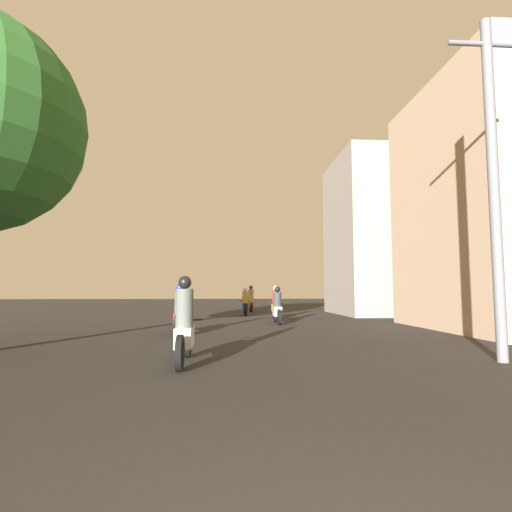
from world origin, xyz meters
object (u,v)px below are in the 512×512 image
motorcycle_orange (251,301)px  building_right_far (387,236)px  motorcycle_blue (245,304)px  motorcycle_silver (277,309)px  building_right_near (509,205)px  motorcycle_white (184,328)px  motorcycle_red (180,314)px  utility_pole_near (493,177)px  motorcycle_yellow (275,305)px

motorcycle_orange → building_right_far: 8.98m
motorcycle_blue → motorcycle_orange: (0.50, 3.50, 0.05)m
motorcycle_silver → building_right_near: bearing=-27.6°
motorcycle_white → building_right_far: building_right_far is taller
motorcycle_red → building_right_far: size_ratio=0.24×
building_right_near → motorcycle_white: bearing=-152.4°
motorcycle_red → building_right_far: bearing=35.3°
motorcycle_orange → utility_pole_near: utility_pole_near is taller
motorcycle_yellow → motorcycle_orange: (-0.83, 6.05, 0.03)m
building_right_far → utility_pole_near: (-3.86, -14.68, -0.88)m
motorcycle_white → building_right_far: bearing=64.5°
motorcycle_white → motorcycle_orange: size_ratio=1.09×
motorcycle_white → motorcycle_silver: (2.76, 8.51, -0.04)m
motorcycle_white → motorcycle_silver: bearing=80.7°
motorcycle_white → utility_pole_near: utility_pole_near is taller
motorcycle_yellow → building_right_far: building_right_far is taller
motorcycle_white → motorcycle_red: 4.96m
building_right_near → building_right_far: building_right_far is taller
motorcycle_silver → motorcycle_blue: bearing=94.8°
motorcycle_orange → building_right_far: size_ratio=0.21×
motorcycle_orange → building_right_near: 15.03m
motorcycle_silver → motorcycle_yellow: size_ratio=0.95×
motorcycle_red → motorcycle_orange: 12.90m
motorcycle_blue → building_right_near: building_right_near is taller
motorcycle_silver → utility_pole_near: 9.75m
motorcycle_red → utility_pole_near: bearing=-45.1°
building_right_near → building_right_far: (-0.68, 8.98, 0.13)m
motorcycle_silver → motorcycle_orange: motorcycle_orange is taller
motorcycle_red → utility_pole_near: 8.86m
utility_pole_near → motorcycle_silver: bearing=109.8°
utility_pole_near → motorcycle_orange: bearing=101.8°
motorcycle_red → motorcycle_orange: motorcycle_orange is taller
building_right_far → motorcycle_silver: bearing=-139.8°
building_right_far → motorcycle_white: bearing=-124.1°
motorcycle_yellow → motorcycle_blue: size_ratio=1.00×
building_right_far → motorcycle_orange: bearing=158.0°
motorcycle_silver → motorcycle_orange: 9.00m
motorcycle_yellow → building_right_near: (7.42, -5.99, 3.66)m
motorcycle_white → utility_pole_near: 6.58m
building_right_near → utility_pole_near: building_right_near is taller
motorcycle_silver → motorcycle_red: bearing=-139.7°
motorcycle_blue → motorcycle_orange: bearing=87.1°
motorcycle_silver → motorcycle_yellow: bearing=78.6°
building_right_far → utility_pole_near: 15.21m
motorcycle_orange → utility_pole_near: 18.34m
motorcycle_yellow → motorcycle_orange: size_ratio=1.08×
motorcycle_white → motorcycle_red: motorcycle_white is taller
motorcycle_white → motorcycle_red: (-0.67, 4.92, -0.02)m
motorcycle_white → building_right_near: size_ratio=0.23×
motorcycle_red → building_right_near: (11.13, 0.54, 3.66)m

